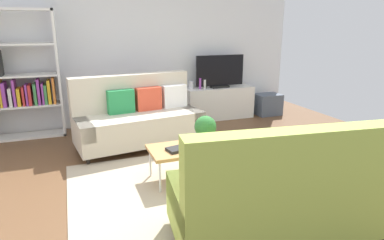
{
  "coord_description": "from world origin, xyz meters",
  "views": [
    {
      "loc": [
        -1.23,
        -3.58,
        1.84
      ],
      "look_at": [
        0.23,
        0.35,
        0.65
      ],
      "focal_mm": 31.31,
      "sensor_mm": 36.0,
      "label": 1
    }
  ],
  "objects": [
    {
      "name": "potted_plant",
      "position": [
        0.26,
        -0.03,
        0.63
      ],
      "size": [
        0.27,
        0.27,
        0.38
      ],
      "color": "brown",
      "rests_on": "coffee_table"
    },
    {
      "name": "couch_beige",
      "position": [
        -0.27,
        1.42,
        0.45
      ],
      "size": [
        2.0,
        1.09,
        1.1
      ],
      "rotation": [
        0.0,
        0.0,
        3.28
      ],
      "color": "beige",
      "rests_on": "ground_plane"
    },
    {
      "name": "ground_plane",
      "position": [
        0.0,
        0.0,
        0.0
      ],
      "size": [
        7.68,
        7.68,
        0.0
      ],
      "primitive_type": "plane",
      "color": "brown"
    },
    {
      "name": "area_rug",
      "position": [
        0.08,
        -0.2,
        0.01
      ],
      "size": [
        2.9,
        2.2,
        0.01
      ],
      "primitive_type": "cube",
      "color": "tan",
      "rests_on": "ground_plane"
    },
    {
      "name": "storage_trunk",
      "position": [
        2.69,
        2.36,
        0.22
      ],
      "size": [
        0.52,
        0.4,
        0.44
      ],
      "primitive_type": "cube",
      "color": "#4C5666",
      "rests_on": "ground_plane"
    },
    {
      "name": "bookshelf",
      "position": [
        -1.93,
        2.48,
        0.97
      ],
      "size": [
        1.1,
        0.36,
        2.1
      ],
      "color": "white",
      "rests_on": "ground_plane"
    },
    {
      "name": "tv",
      "position": [
        1.59,
        2.44,
        0.95
      ],
      "size": [
        1.0,
        0.2,
        0.64
      ],
      "color": "black",
      "rests_on": "tv_console"
    },
    {
      "name": "table_book_0",
      "position": [
        -0.11,
        -0.06,
        0.44
      ],
      "size": [
        0.27,
        0.23,
        0.03
      ],
      "primitive_type": "cube",
      "rotation": [
        0.0,
        0.0,
        0.22
      ],
      "color": "#262626",
      "rests_on": "coffee_table"
    },
    {
      "name": "coffee_table",
      "position": [
        0.13,
        0.0,
        0.39
      ],
      "size": [
        1.1,
        0.56,
        0.42
      ],
      "color": "#B7844C",
      "rests_on": "ground_plane"
    },
    {
      "name": "tv_console",
      "position": [
        1.59,
        2.46,
        0.32
      ],
      "size": [
        1.4,
        0.44,
        0.64
      ],
      "primitive_type": "cube",
      "color": "silver",
      "rests_on": "ground_plane"
    },
    {
      "name": "wall_far",
      "position": [
        0.0,
        2.8,
        1.45
      ],
      "size": [
        6.4,
        0.12,
        2.9
      ],
      "primitive_type": "cube",
      "color": "silver",
      "rests_on": "ground_plane"
    },
    {
      "name": "vase_0",
      "position": [
        1.01,
        2.51,
        0.71
      ],
      "size": [
        0.09,
        0.09,
        0.14
      ],
      "primitive_type": "cylinder",
      "color": "silver",
      "rests_on": "tv_console"
    },
    {
      "name": "bottle_0",
      "position": [
        1.16,
        2.42,
        0.75
      ],
      "size": [
        0.05,
        0.05,
        0.21
      ],
      "primitive_type": "cylinder",
      "color": "purple",
      "rests_on": "tv_console"
    },
    {
      "name": "bottle_1",
      "position": [
        1.26,
        2.42,
        0.73
      ],
      "size": [
        0.05,
        0.05,
        0.18
      ],
      "primitive_type": "cylinder",
      "color": "silver",
      "rests_on": "tv_console"
    },
    {
      "name": "couch_green",
      "position": [
        0.4,
        -1.42,
        0.44
      ],
      "size": [
        1.99,
        1.06,
        1.1
      ],
      "rotation": [
        0.0,
        0.0,
        -0.12
      ],
      "color": "#A3BC4C",
      "rests_on": "ground_plane"
    }
  ]
}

